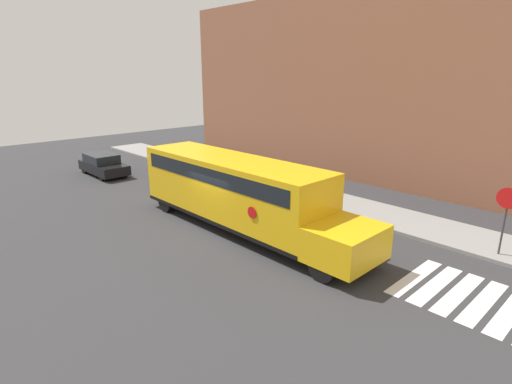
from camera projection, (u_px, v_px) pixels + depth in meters
name	position (u px, v px, depth m)	size (l,w,h in m)	color
ground_plane	(221.00, 230.00, 17.29)	(60.00, 60.00, 0.00)	#333335
sidewalk_strip	(315.00, 197.00, 21.57)	(44.00, 3.00, 0.15)	gray
building_backdrop	(386.00, 87.00, 24.26)	(32.00, 4.00, 11.38)	#935B42
crosswalk_stripes	(496.00, 307.00, 11.56)	(5.40, 3.20, 0.01)	white
school_bus	(238.00, 190.00, 16.95)	(11.81, 2.57, 3.05)	yellow
parked_car	(103.00, 165.00, 26.40)	(4.19, 1.75, 1.38)	black
stop_sign	(506.00, 211.00, 14.14)	(0.77, 0.10, 2.68)	#38383A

